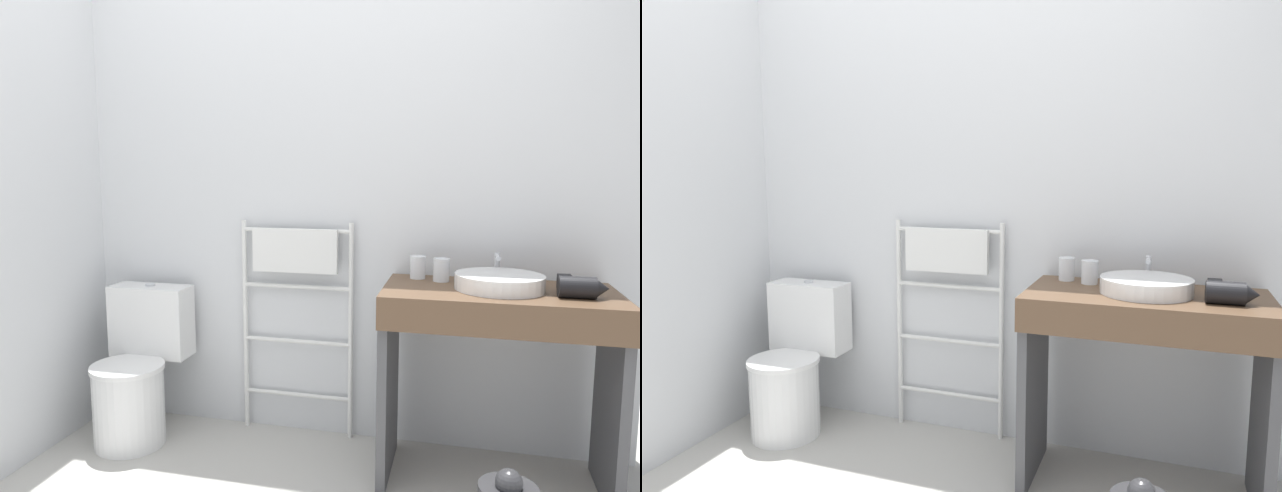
{
  "view_description": "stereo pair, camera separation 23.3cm",
  "coord_description": "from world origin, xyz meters",
  "views": [
    {
      "loc": [
        0.62,
        -1.42,
        1.34
      ],
      "look_at": [
        0.05,
        0.82,
        1.03
      ],
      "focal_mm": 32.0,
      "sensor_mm": 36.0,
      "label": 1
    },
    {
      "loc": [
        0.85,
        -1.35,
        1.34
      ],
      "look_at": [
        0.05,
        0.82,
        1.03
      ],
      "focal_mm": 32.0,
      "sensor_mm": 36.0,
      "label": 2
    }
  ],
  "objects": [
    {
      "name": "towel_radiator",
      "position": [
        -0.18,
        1.25,
        0.8
      ],
      "size": [
        0.58,
        0.06,
        1.09
      ],
      "color": "white",
      "rests_on": "ground_plane"
    },
    {
      "name": "vanity_counter",
      "position": [
        0.77,
        1.0,
        0.58
      ],
      "size": [
        0.95,
        0.53,
        0.85
      ],
      "color": "brown",
      "rests_on": "ground_plane"
    },
    {
      "name": "hair_dryer",
      "position": [
        1.06,
        0.93,
        0.89
      ],
      "size": [
        0.18,
        0.17,
        0.09
      ],
      "color": "black",
      "rests_on": "vanity_counter"
    },
    {
      "name": "cup_near_edge",
      "position": [
        0.53,
        1.13,
        0.9
      ],
      "size": [
        0.07,
        0.07,
        0.1
      ],
      "color": "white",
      "rests_on": "vanity_counter"
    },
    {
      "name": "wall_back",
      "position": [
        0.0,
        1.36,
        1.26
      ],
      "size": [
        2.83,
        0.12,
        2.53
      ],
      "primitive_type": "cube",
      "color": "silver",
      "rests_on": "ground_plane"
    },
    {
      "name": "sink_basin",
      "position": [
        0.77,
        1.01,
        0.88
      ],
      "size": [
        0.36,
        0.36,
        0.06
      ],
      "color": "white",
      "rests_on": "vanity_counter"
    },
    {
      "name": "cup_near_wall",
      "position": [
        0.42,
        1.18,
        0.9
      ],
      "size": [
        0.07,
        0.07,
        0.1
      ],
      "color": "white",
      "rests_on": "vanity_counter"
    },
    {
      "name": "toilet",
      "position": [
        -0.94,
        1.02,
        0.33
      ],
      "size": [
        0.41,
        0.5,
        0.76
      ],
      "color": "white",
      "rests_on": "ground_plane"
    },
    {
      "name": "faucet",
      "position": [
        0.77,
        1.2,
        0.93
      ],
      "size": [
        0.02,
        0.1,
        0.12
      ],
      "color": "silver",
      "rests_on": "vanity_counter"
    }
  ]
}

